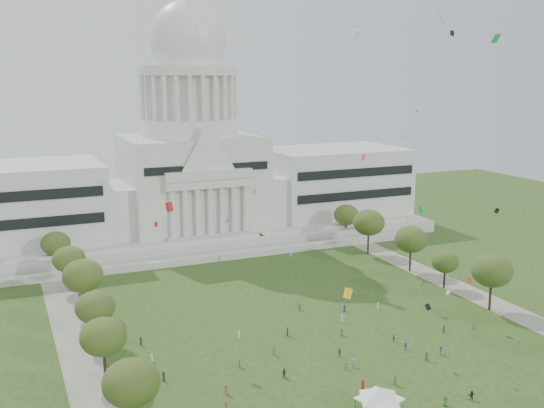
{
  "coord_description": "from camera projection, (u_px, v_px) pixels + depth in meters",
  "views": [
    {
      "loc": [
        -59.88,
        -92.67,
        54.55
      ],
      "look_at": [
        0.0,
        45.0,
        24.0
      ],
      "focal_mm": 42.0,
      "sensor_mm": 36.0,
      "label": 1
    }
  ],
  "objects": [
    {
      "name": "ground",
      "position": [
        369.0,
        375.0,
        117.55
      ],
      "size": [
        400.0,
        400.0,
        0.0
      ],
      "primitive_type": "plane",
      "color": "#2D491A",
      "rests_on": "ground"
    },
    {
      "name": "capitol",
      "position": [
        191.0,
        172.0,
        215.18
      ],
      "size": [
        160.0,
        64.5,
        91.3
      ],
      "color": "beige",
      "rests_on": "ground"
    },
    {
      "name": "path_left",
      "position": [
        80.0,
        356.0,
        125.74
      ],
      "size": [
        8.0,
        160.0,
        0.04
      ],
      "primitive_type": "cube",
      "color": "gray",
      "rests_on": "ground"
    },
    {
      "name": "path_right",
      "position": [
        466.0,
        291.0,
        163.26
      ],
      "size": [
        8.0,
        160.0,
        0.04
      ],
      "primitive_type": "cube",
      "color": "gray",
      "rests_on": "ground"
    },
    {
      "name": "row_tree_l_1",
      "position": [
        131.0,
        383.0,
        95.88
      ],
      "size": [
        8.86,
        8.86,
        12.59
      ],
      "color": "black",
      "rests_on": "ground"
    },
    {
      "name": "row_tree_l_2",
      "position": [
        103.0,
        337.0,
        113.8
      ],
      "size": [
        8.42,
        8.42,
        11.97
      ],
      "color": "black",
      "rests_on": "ground"
    },
    {
      "name": "row_tree_r_2",
      "position": [
        492.0,
        271.0,
        148.55
      ],
      "size": [
        9.55,
        9.55,
        13.58
      ],
      "color": "black",
      "rests_on": "ground"
    },
    {
      "name": "row_tree_l_3",
      "position": [
        95.0,
        307.0,
        129.16
      ],
      "size": [
        8.12,
        8.12,
        11.55
      ],
      "color": "black",
      "rests_on": "ground"
    },
    {
      "name": "row_tree_r_3",
      "position": [
        445.0,
        262.0,
        164.48
      ],
      "size": [
        7.01,
        7.01,
        9.98
      ],
      "color": "black",
      "rests_on": "ground"
    },
    {
      "name": "row_tree_l_4",
      "position": [
        83.0,
        276.0,
        145.55
      ],
      "size": [
        9.29,
        9.29,
        13.21
      ],
      "color": "black",
      "rests_on": "ground"
    },
    {
      "name": "row_tree_r_4",
      "position": [
        411.0,
        239.0,
        178.16
      ],
      "size": [
        9.19,
        9.19,
        13.06
      ],
      "color": "black",
      "rests_on": "ground"
    },
    {
      "name": "row_tree_l_5",
      "position": [
        69.0,
        259.0,
        162.01
      ],
      "size": [
        8.33,
        8.33,
        11.85
      ],
      "color": "black",
      "rests_on": "ground"
    },
    {
      "name": "row_tree_r_5",
      "position": [
        369.0,
        223.0,
        195.64
      ],
      "size": [
        9.82,
        9.82,
        13.96
      ],
      "color": "black",
      "rests_on": "ground"
    },
    {
      "name": "row_tree_l_6",
      "position": [
        56.0,
        244.0,
        177.68
      ],
      "size": [
        8.19,
        8.19,
        11.64
      ],
      "color": "black",
      "rests_on": "ground"
    },
    {
      "name": "row_tree_r_6",
      "position": [
        346.0,
        215.0,
        213.01
      ],
      "size": [
        8.42,
        8.42,
        11.97
      ],
      "color": "black",
      "rests_on": "ground"
    },
    {
      "name": "event_tent",
      "position": [
        379.0,
        393.0,
        103.67
      ],
      "size": [
        10.76,
        10.76,
        4.69
      ],
      "color": "#4C4C4C",
      "rests_on": "ground"
    },
    {
      "name": "person_0",
      "position": [
        473.0,
        325.0,
        138.88
      ],
      "size": [
        0.88,
        0.96,
        1.65
      ],
      "primitive_type": "imported",
      "rotation": [
        0.0,
        0.0,
        5.3
      ],
      "color": "#994C8C",
      "rests_on": "ground"
    },
    {
      "name": "person_2",
      "position": [
        444.0,
        329.0,
        136.93
      ],
      "size": [
        0.88,
        0.7,
        1.58
      ],
      "primitive_type": "imported",
      "rotation": [
        0.0,
        0.0,
        0.32
      ],
      "color": "#4C4C51",
      "rests_on": "ground"
    },
    {
      "name": "person_3",
      "position": [
        405.0,
        346.0,
        128.54
      ],
      "size": [
        0.76,
        1.1,
        1.54
      ],
      "primitive_type": "imported",
      "rotation": [
        0.0,
        0.0,
        4.99
      ],
      "color": "navy",
      "rests_on": "ground"
    },
    {
      "name": "person_4",
      "position": [
        339.0,
        352.0,
        125.36
      ],
      "size": [
        0.91,
        1.22,
        1.86
      ],
      "primitive_type": "imported",
      "rotation": [
        0.0,
        0.0,
        5.04
      ],
      "color": "olive",
      "rests_on": "ground"
    },
    {
      "name": "person_5",
      "position": [
        353.0,
        363.0,
        120.7
      ],
      "size": [
        1.52,
        1.64,
        1.73
      ],
      "primitive_type": "imported",
      "rotation": [
        0.0,
        0.0,
        2.27
      ],
      "color": "silver",
      "rests_on": "ground"
    },
    {
      "name": "person_6",
      "position": [
        445.0,
        401.0,
        106.51
      ],
      "size": [
        0.99,
        1.12,
        1.93
      ],
      "primitive_type": "imported",
      "rotation": [
        0.0,
        0.0,
        2.07
      ],
      "color": "#33723F",
      "rests_on": "ground"
    },
    {
      "name": "person_8",
      "position": [
        284.0,
        373.0,
        116.48
      ],
      "size": [
        1.01,
        0.84,
        1.8
      ],
      "primitive_type": "imported",
      "rotation": [
        0.0,
        0.0,
        2.74
      ],
      "color": "#26262B",
      "rests_on": "ground"
    },
    {
      "name": "person_9",
      "position": [
        441.0,
        350.0,
        126.04
      ],
      "size": [
        1.3,
        1.24,
        1.83
      ],
      "primitive_type": "imported",
      "rotation": [
        0.0,
        0.0,
        0.71
      ],
      "color": "navy",
      "rests_on": "ground"
    },
    {
      "name": "person_10",
      "position": [
        394.0,
        338.0,
        132.12
      ],
      "size": [
        0.71,
        1.02,
        1.59
      ],
      "primitive_type": "imported",
      "rotation": [
        0.0,
        0.0,
        1.34
      ],
      "color": "#33723F",
      "rests_on": "ground"
    },
    {
      "name": "person_11",
      "position": [
        472.0,
        395.0,
        108.51
      ],
      "size": [
        1.61,
        0.73,
        1.7
      ],
      "primitive_type": "imported",
      "rotation": [
        0.0,
        0.0,
        3.07
      ],
      "color": "#26262B",
      "rests_on": "ground"
    },
    {
      "name": "distant_crowd",
      "position": [
        269.0,
        353.0,
        125.14
      ],
      "size": [
        62.49,
        41.42,
        1.88
      ],
      "color": "silver",
      "rests_on": "ground"
    },
    {
      "name": "kite_swarm",
      "position": [
        363.0,
        212.0,
        121.82
      ],
      "size": [
        76.23,
        91.58,
        65.44
      ],
      "color": "#E54C8C",
      "rests_on": "ground"
    }
  ]
}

